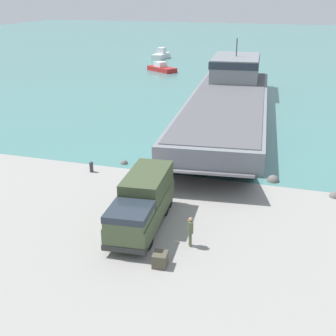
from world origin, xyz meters
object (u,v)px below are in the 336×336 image
moored_boat_b (162,68)px  moored_boat_c (161,55)px  military_truck (142,202)px  soldier_on_ramp (190,229)px  landing_craft (230,94)px  cargo_crate (160,259)px  mooring_bollard (91,166)px

moored_boat_b → moored_boat_c: bearing=-126.8°
military_truck → moored_boat_b: bearing=-168.3°
soldier_on_ramp → moored_boat_c: size_ratio=0.30×
landing_craft → cargo_crate: 35.99m
moored_boat_b → mooring_bollard: size_ratio=7.16×
moored_boat_b → moored_boat_c: 16.48m
soldier_on_ramp → moored_boat_c: moored_boat_c is taller
cargo_crate → moored_boat_c: bearing=108.5°
cargo_crate → landing_craft: bearing=95.1°
soldier_on_ramp → landing_craft: bearing=70.0°
soldier_on_ramp → cargo_crate: soldier_on_ramp is taller
military_truck → cargo_crate: bearing=26.4°
landing_craft → military_truck: 31.91m
landing_craft → military_truck: size_ratio=5.39×
soldier_on_ramp → moored_boat_c: (-26.25, 72.98, -0.29)m
landing_craft → military_truck: landing_craft is taller
military_truck → cargo_crate: (2.46, -3.92, -1.21)m
moored_boat_b → cargo_crate: bearing=52.6°
soldier_on_ramp → mooring_bollard: (-10.51, 8.73, -0.57)m
soldier_on_ramp → cargo_crate: size_ratio=2.02×
soldier_on_ramp → moored_boat_b: bearing=83.0°
soldier_on_ramp → moored_boat_b: (-20.90, 57.40, -0.50)m
moored_boat_c → cargo_crate: moored_boat_c is taller
moored_boat_c → mooring_bollard: 66.16m
military_truck → soldier_on_ramp: bearing=61.0°
landing_craft → military_truck: (0.71, -31.91, -0.19)m
moored_boat_b → cargo_crate: 63.07m
soldier_on_ramp → mooring_bollard: size_ratio=2.06×
landing_craft → moored_boat_c: (-22.12, 39.61, -1.02)m
landing_craft → moored_boat_b: landing_craft is taller
moored_boat_b → landing_craft: bearing=69.1°
mooring_bollard → soldier_on_ramp: bearing=-39.7°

